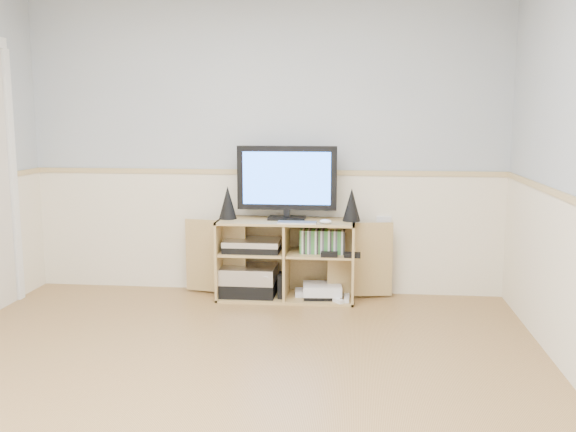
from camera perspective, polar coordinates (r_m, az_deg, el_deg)
The scene contains 11 objects.
room at distance 3.31m, azimuth -8.35°, elevation 4.07°, with size 4.04×4.54×2.54m.
media_cabinet at distance 5.30m, azimuth -0.10°, elevation -3.69°, with size 1.73×0.42×0.65m.
monitor at distance 5.19m, azimuth -0.10°, elevation 3.22°, with size 0.81×0.18×0.60m.
speaker_left at distance 5.26m, azimuth -5.38°, elevation 1.20°, with size 0.15×0.15×0.27m, color black.
speaker_right at distance 5.16m, azimuth 5.68°, elevation 1.02°, with size 0.14×0.14×0.27m, color black.
keyboard at distance 5.04m, azimuth 0.81°, elevation -0.59°, with size 0.31×0.12×0.01m, color white.
mouse at distance 5.02m, azimuth 3.36°, elevation -0.50°, with size 0.10×0.06×0.04m, color white.
av_components at distance 5.31m, azimuth -3.40°, elevation -4.92°, with size 0.53×0.34×0.47m.
game_consoles at distance 5.28m, azimuth 2.94°, elevation -6.68°, with size 0.45×0.30×0.11m.
game_cases at distance 5.17m, azimuth 3.09°, elevation -2.27°, with size 0.36×0.14×0.19m, color #3F8C3F.
wall_outlet at distance 5.38m, azimuth 8.51°, elevation -0.67°, with size 0.12×0.03×0.12m, color white.
Camera 1 is at (0.77, -3.07, 1.49)m, focal length 40.00 mm.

